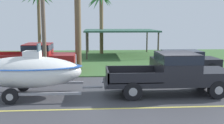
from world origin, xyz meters
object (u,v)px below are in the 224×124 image
Objects in this scene: boat_on_trailer at (27,72)px; parked_pickup_background at (38,55)px; pickup_truck_towing at (176,71)px; palm_tree_mid at (39,4)px; carport_awning at (120,31)px; palm_tree_near_left at (100,6)px; parked_sedan_near at (184,61)px; utility_pole at (43,10)px.

boat_on_trailer reaches higher than parked_pickup_background.
palm_tree_mid is at bearing 123.65° from pickup_truck_towing.
palm_tree_mid is (-7.33, -0.53, 2.45)m from carport_awning.
palm_tree_near_left is at bearing 140.14° from carport_awning.
parked_sedan_near is (9.76, -0.83, -0.35)m from parked_pickup_background.
parked_sedan_near is at bearing -34.42° from palm_tree_mid.
parked_sedan_near is 9.61m from utility_pole.
palm_tree_near_left is at bearing 101.58° from pickup_truck_towing.
utility_pole reaches higher than boat_on_trailer.
parked_pickup_background is 0.89× the size of carport_awning.
pickup_truck_towing is 1.34× the size of parked_sedan_near.
pickup_truck_towing is 13.54m from carport_awning.
boat_on_trailer is 10.46m from parked_sedan_near.
carport_awning is at bearing 57.85° from utility_pole.
utility_pole is at bearing 91.16° from boat_on_trailer.
palm_tree_mid is (-10.85, 7.43, 4.15)m from parked_sedan_near.
parked_sedan_near is at bearing -4.85° from parked_pickup_background.
carport_awning reaches higher than parked_sedan_near.
utility_pole is (0.75, -1.60, 2.92)m from parked_pickup_background.
palm_tree_near_left is at bearing 62.84° from parked_pickup_background.
palm_tree_mid is at bearing -159.77° from palm_tree_near_left.
pickup_truck_towing is 5.92m from parked_sedan_near.
boat_on_trailer is at bearing -148.51° from parked_sedan_near.
pickup_truck_towing is at bearing -78.42° from palm_tree_near_left.
carport_awning reaches higher than parked_pickup_background.
boat_on_trailer is 14.51m from carport_awning.
pickup_truck_towing is at bearing -40.00° from parked_pickup_background.
utility_pole reaches higher than palm_tree_near_left.
carport_awning is 7.75m from palm_tree_mid.
parked_pickup_background is 9.57m from carport_awning.
pickup_truck_towing is 0.98× the size of parked_pickup_background.
pickup_truck_towing is 0.77× the size of utility_pole.
pickup_truck_towing is 0.95× the size of palm_tree_mid.
pickup_truck_towing is at bearing -56.35° from palm_tree_mid.
palm_tree_near_left is 0.84× the size of utility_pole.
carport_awning is at bearing 48.80° from parked_pickup_background.
parked_sedan_near is (8.91, 5.46, -0.46)m from boat_on_trailer.
carport_awning is 0.89× the size of utility_pole.
boat_on_trailer is 6.34m from parked_pickup_background.
pickup_truck_towing is at bearing -34.83° from utility_pole.
palm_tree_mid is at bearing 102.67° from utility_pole.
parked_pickup_background is at bearing 175.15° from parked_sedan_near.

